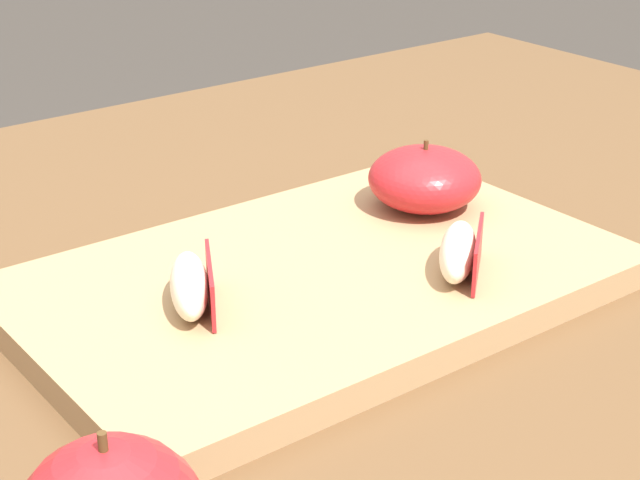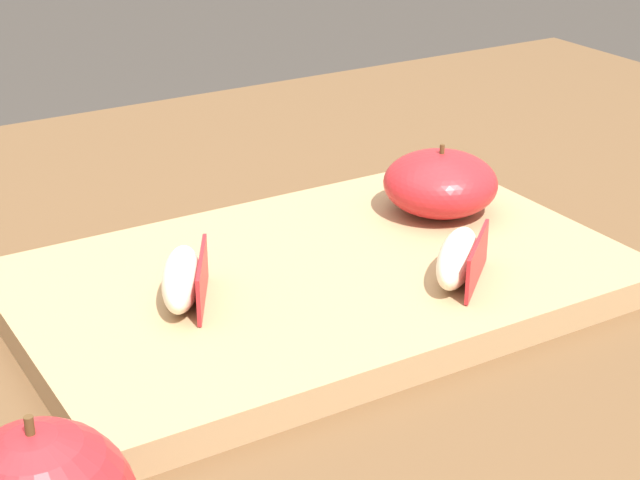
% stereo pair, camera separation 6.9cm
% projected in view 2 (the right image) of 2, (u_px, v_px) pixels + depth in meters
% --- Properties ---
extents(dining_table, '(1.46, 0.91, 0.77)m').
position_uv_depth(dining_table, '(214.00, 422.00, 0.73)').
color(dining_table, brown).
rests_on(dining_table, ground_plane).
extents(cutting_board, '(0.41, 0.26, 0.02)m').
position_uv_depth(cutting_board, '(320.00, 281.00, 0.70)').
color(cutting_board, '#A37F56').
rests_on(cutting_board, dining_table).
extents(apple_half_skin_up, '(0.09, 0.09, 0.05)m').
position_uv_depth(apple_half_skin_up, '(440.00, 183.00, 0.77)').
color(apple_half_skin_up, '#B21E23').
rests_on(apple_half_skin_up, cutting_board).
extents(apple_wedge_near_knife, '(0.07, 0.07, 0.03)m').
position_uv_depth(apple_wedge_near_knife, '(459.00, 258.00, 0.67)').
color(apple_wedge_near_knife, '#F4EACC').
rests_on(apple_wedge_near_knife, cutting_board).
extents(apple_wedge_middle, '(0.06, 0.08, 0.03)m').
position_uv_depth(apple_wedge_middle, '(183.00, 279.00, 0.64)').
color(apple_wedge_middle, '#F4EACC').
rests_on(apple_wedge_middle, cutting_board).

